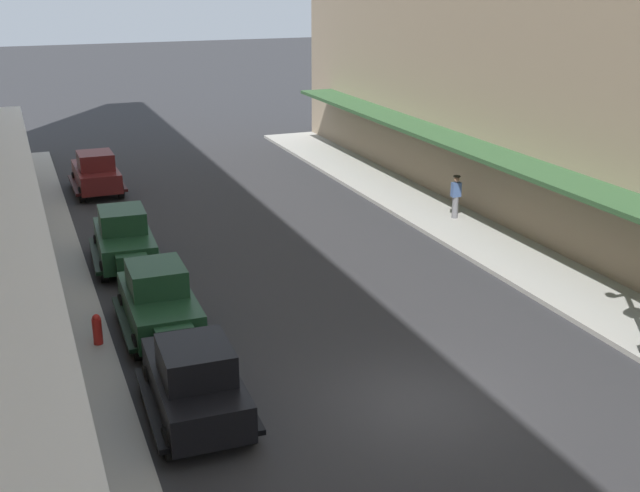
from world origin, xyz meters
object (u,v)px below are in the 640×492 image
(parked_car_3, at_px, (195,379))
(pedestrian_1, at_px, (456,196))
(parked_car_2, at_px, (124,237))
(fire_hydrant, at_px, (97,329))
(parked_car_1, at_px, (159,299))
(pedestrian_0, at_px, (22,258))
(parked_car_0, at_px, (96,172))

(parked_car_3, bearing_deg, pedestrian_1, 39.40)
(parked_car_3, relative_size, pedestrian_1, 2.57)
(parked_car_2, distance_m, pedestrian_1, 12.59)
(parked_car_2, xyz_separation_m, fire_hydrant, (-1.61, -6.09, -0.38))
(parked_car_1, distance_m, parked_car_2, 5.65)
(parked_car_2, xyz_separation_m, parked_car_3, (-0.03, -10.28, 0.00))
(parked_car_1, relative_size, pedestrian_1, 2.56)
(parked_car_2, relative_size, parked_car_3, 1.00)
(parked_car_3, height_order, pedestrian_0, parked_car_3)
(parked_car_1, height_order, pedestrian_1, parked_car_1)
(parked_car_1, relative_size, pedestrian_0, 2.56)
(parked_car_2, xyz_separation_m, pedestrian_0, (-3.18, -1.14, 0.07))
(parked_car_1, bearing_deg, parked_car_2, 90.78)
(pedestrian_0, xyz_separation_m, pedestrian_1, (15.77, 1.23, 0.00))
(parked_car_2, xyz_separation_m, pedestrian_1, (12.59, 0.09, 0.07))
(parked_car_2, distance_m, pedestrian_0, 3.38)
(parked_car_0, distance_m, fire_hydrant, 15.78)
(pedestrian_0, relative_size, pedestrian_1, 1.00)
(parked_car_3, bearing_deg, parked_car_2, 89.82)
(parked_car_1, height_order, parked_car_3, same)
(pedestrian_0, bearing_deg, parked_car_1, -54.15)
(pedestrian_1, bearing_deg, parked_car_3, -140.60)
(fire_hydrant, bearing_deg, parked_car_0, 83.38)
(pedestrian_1, bearing_deg, pedestrian_0, -175.54)
(parked_car_0, distance_m, pedestrian_1, 15.59)
(parked_car_1, xyz_separation_m, fire_hydrant, (-1.69, -0.44, -0.38))
(parked_car_2, height_order, parked_car_3, same)
(parked_car_0, distance_m, pedestrian_0, 11.24)
(pedestrian_0, distance_m, pedestrian_1, 15.82)
(parked_car_0, relative_size, parked_car_1, 1.00)
(parked_car_0, xyz_separation_m, parked_car_3, (-0.24, -19.85, 0.00))
(parked_car_2, bearing_deg, pedestrian_1, 0.42)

